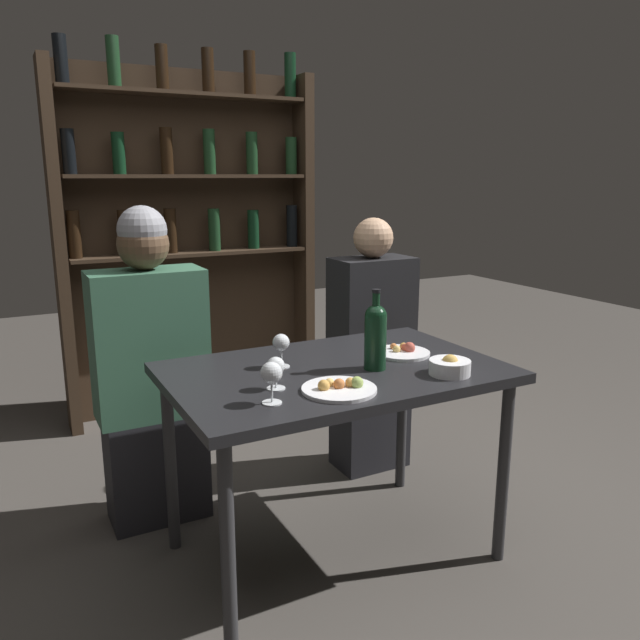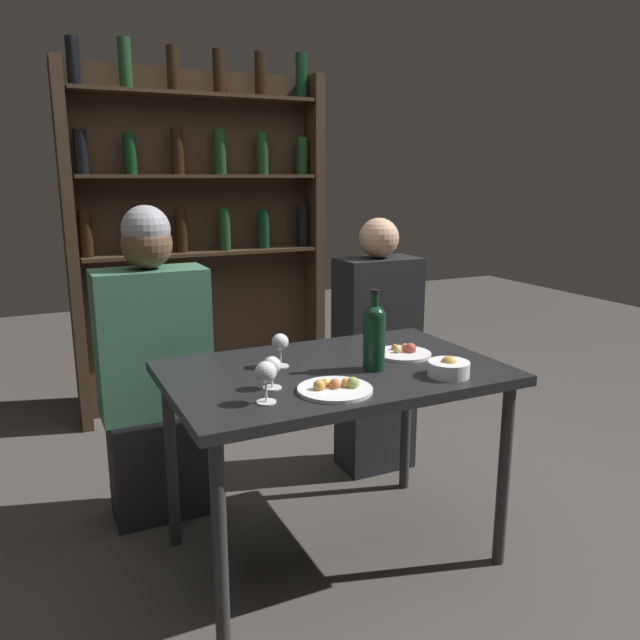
{
  "view_description": "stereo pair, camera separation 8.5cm",
  "coord_description": "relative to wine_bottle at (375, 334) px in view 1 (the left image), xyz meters",
  "views": [
    {
      "loc": [
        -1.02,
        -1.83,
        1.39
      ],
      "look_at": [
        0.0,
        0.11,
        0.88
      ],
      "focal_mm": 35.0,
      "sensor_mm": 36.0,
      "label": 1
    },
    {
      "loc": [
        -0.95,
        -1.87,
        1.39
      ],
      "look_at": [
        0.0,
        0.11,
        0.88
      ],
      "focal_mm": 35.0,
      "sensor_mm": 36.0,
      "label": 2
    }
  ],
  "objects": [
    {
      "name": "ground_plane",
      "position": [
        -0.12,
        0.07,
        -0.86
      ],
      "size": [
        10.0,
        10.0,
        0.0
      ],
      "primitive_type": "plane",
      "color": "#47423D"
    },
    {
      "name": "dining_table",
      "position": [
        -0.12,
        0.07,
        -0.2
      ],
      "size": [
        1.16,
        0.75,
        0.73
      ],
      "color": "black",
      "rests_on": "ground_plane"
    },
    {
      "name": "wine_rack_wall",
      "position": [
        -0.12,
        1.81,
        0.24
      ],
      "size": [
        1.49,
        0.21,
        2.09
      ],
      "color": "#38281C",
      "rests_on": "ground_plane"
    },
    {
      "name": "wine_bottle",
      "position": [
        0.0,
        0.0,
        0.0
      ],
      "size": [
        0.08,
        0.08,
        0.28
      ],
      "color": "black",
      "rests_on": "dining_table"
    },
    {
      "name": "wine_glass_0",
      "position": [
        -0.28,
        0.17,
        -0.04
      ],
      "size": [
        0.06,
        0.06,
        0.12
      ],
      "color": "silver",
      "rests_on": "dining_table"
    },
    {
      "name": "wine_glass_1",
      "position": [
        -0.45,
        -0.14,
        -0.04
      ],
      "size": [
        0.07,
        0.07,
        0.13
      ],
      "color": "silver",
      "rests_on": "dining_table"
    },
    {
      "name": "wine_glass_2",
      "position": [
        -0.39,
        -0.03,
        -0.06
      ],
      "size": [
        0.06,
        0.06,
        0.11
      ],
      "color": "silver",
      "rests_on": "dining_table"
    },
    {
      "name": "food_plate_0",
      "position": [
        0.19,
        0.11,
        -0.12
      ],
      "size": [
        0.21,
        0.21,
        0.05
      ],
      "color": "white",
      "rests_on": "dining_table"
    },
    {
      "name": "food_plate_1",
      "position": [
        -0.22,
        -0.14,
        -0.12
      ],
      "size": [
        0.24,
        0.24,
        0.04
      ],
      "color": "white",
      "rests_on": "dining_table"
    },
    {
      "name": "snack_bowl",
      "position": [
        0.19,
        -0.17,
        -0.1
      ],
      "size": [
        0.14,
        0.14,
        0.07
      ],
      "color": "white",
      "rests_on": "dining_table"
    },
    {
      "name": "seated_person_left",
      "position": [
        -0.64,
        0.64,
        -0.24
      ],
      "size": [
        0.43,
        0.22,
        1.28
      ],
      "color": "#26262B",
      "rests_on": "ground_plane"
    },
    {
      "name": "seated_person_right",
      "position": [
        0.4,
        0.64,
        -0.29
      ],
      "size": [
        0.37,
        0.22,
        1.21
      ],
      "color": "#26262B",
      "rests_on": "ground_plane"
    }
  ]
}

